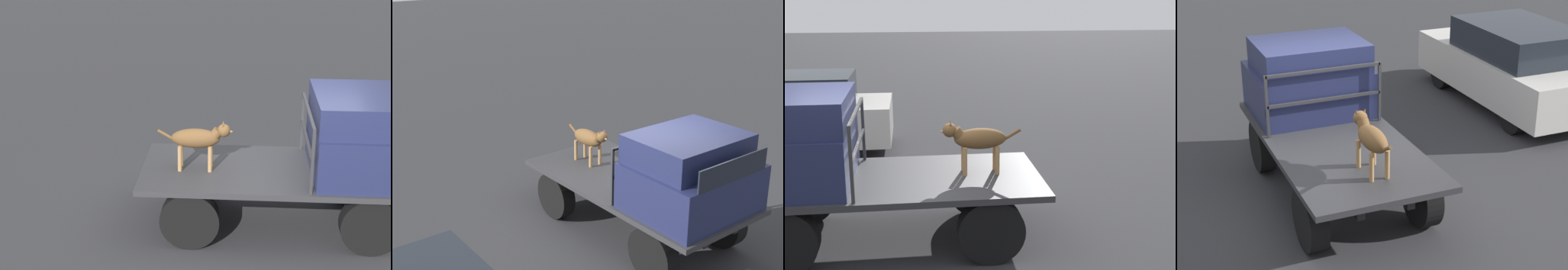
% 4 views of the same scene
% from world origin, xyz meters
% --- Properties ---
extents(ground_plane, '(80.00, 80.00, 0.00)m').
position_xyz_m(ground_plane, '(0.00, 0.00, 0.00)').
color(ground_plane, '#2D2D30').
extents(flatbed_truck, '(3.87, 1.83, 0.87)m').
position_xyz_m(flatbed_truck, '(0.00, 0.00, 0.61)').
color(flatbed_truck, black).
rests_on(flatbed_truck, ground).
extents(truck_cab, '(1.43, 1.71, 1.13)m').
position_xyz_m(truck_cab, '(1.14, 0.00, 1.40)').
color(truck_cab, '#1E2347').
rests_on(truck_cab, flatbed_truck).
extents(truck_headboard, '(0.04, 1.71, 0.90)m').
position_xyz_m(truck_headboard, '(0.38, 0.00, 1.45)').
color(truck_headboard, '#2D2D30').
rests_on(truck_headboard, flatbed_truck).
extents(dog, '(1.07, 0.27, 0.71)m').
position_xyz_m(dog, '(-1.11, -0.07, 1.32)').
color(dog, '#9E7547').
rests_on(dog, flatbed_truck).
extents(parked_sedan, '(4.24, 1.79, 1.60)m').
position_xyz_m(parked_sedan, '(2.19, -4.36, 0.81)').
color(parked_sedan, black).
rests_on(parked_sedan, ground).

